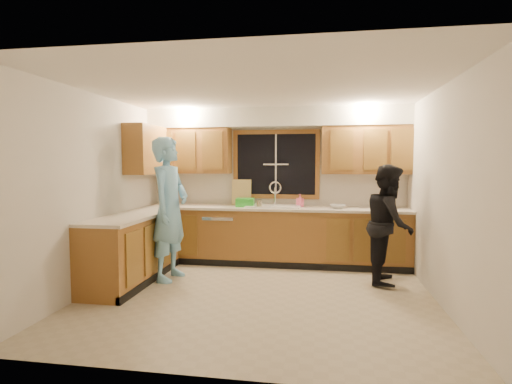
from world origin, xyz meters
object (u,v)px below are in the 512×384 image
at_px(stove, 111,258).
at_px(man, 170,209).
at_px(knife_block, 174,199).
at_px(dishwasher, 222,237).
at_px(soap_bottle, 300,200).
at_px(sink, 274,210).
at_px(dish_crate, 245,202).
at_px(bowl, 338,207).
at_px(woman, 389,224).

distance_m(stove, man, 1.03).
bearing_deg(knife_block, stove, -117.33).
bearing_deg(dishwasher, man, -114.04).
xyz_separation_m(stove, soap_bottle, (2.21, 1.91, 0.57)).
xyz_separation_m(sink, stove, (-1.80, -1.82, -0.41)).
xyz_separation_m(sink, dish_crate, (-0.47, -0.01, 0.12)).
height_order(man, bowl, man).
height_order(dish_crate, soap_bottle, soap_bottle).
xyz_separation_m(stove, man, (0.47, 0.74, 0.54)).
height_order(dishwasher, stove, stove).
relative_size(man, woman, 1.23).
distance_m(sink, bowl, 1.01).
relative_size(dish_crate, soap_bottle, 1.39).
relative_size(woman, soap_bottle, 7.83).
height_order(dishwasher, dish_crate, dish_crate).
relative_size(sink, man, 0.43).
height_order(man, woman, man).
bearing_deg(sink, soap_bottle, 11.52).
height_order(woman, dish_crate, woman).
distance_m(woman, knife_block, 3.44).
bearing_deg(soap_bottle, bowl, -13.38).
bearing_deg(soap_bottle, stove, -139.23).
relative_size(dishwasher, knife_block, 3.85).
relative_size(woman, knife_block, 7.53).
relative_size(soap_bottle, bowl, 0.86).
distance_m(dishwasher, soap_bottle, 1.41).
height_order(dishwasher, bowl, bowl).
bearing_deg(stove, bowl, 32.25).
xyz_separation_m(man, dish_crate, (0.86, 1.08, -0.00)).
distance_m(man, bowl, 2.55).
distance_m(sink, man, 1.72).
distance_m(sink, woman, 1.83).
bearing_deg(bowl, stove, -147.75).
bearing_deg(man, dish_crate, -32.92).
height_order(sink, knife_block, sink).
bearing_deg(bowl, dishwasher, 178.73).
bearing_deg(dishwasher, sink, 0.99).
distance_m(sink, stove, 2.60).
height_order(man, dish_crate, man).
distance_m(knife_block, dish_crate, 1.22).
bearing_deg(dish_crate, woman, -19.52).
relative_size(dishwasher, bowl, 3.42).
distance_m(stove, knife_block, 1.94).
bearing_deg(stove, man, 57.43).
xyz_separation_m(sink, woman, (1.66, -0.76, -0.06)).
xyz_separation_m(woman, bowl, (-0.66, 0.70, 0.15)).
bearing_deg(man, woman, -78.07).
xyz_separation_m(dishwasher, bowl, (1.85, -0.04, 0.54)).
bearing_deg(bowl, woman, -47.01).
bearing_deg(man, stove, 153.16).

